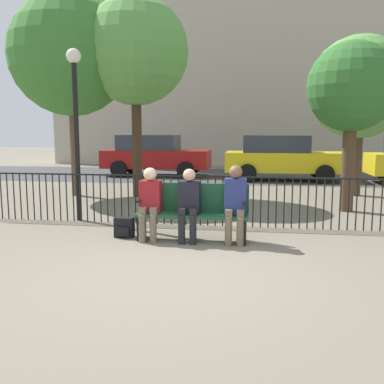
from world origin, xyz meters
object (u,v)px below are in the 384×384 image
at_px(tree_2, 352,89).
at_px(parked_car_2, 282,157).
at_px(seated_person_0, 150,200).
at_px(lamp_post, 75,107).
at_px(seated_person_1, 189,201).
at_px(tree_0, 135,52).
at_px(backpack, 124,228).
at_px(parked_car_0, 155,155).
at_px(seated_person_2, 235,200).
at_px(tree_1, 359,88).
at_px(tree_3, 70,55).
at_px(park_bench, 193,210).

bearing_deg(tree_2, parked_car_2, 100.40).
relative_size(tree_2, parked_car_2, 0.87).
distance_m(seated_person_0, lamp_post, 2.71).
height_order(seated_person_0, parked_car_2, parked_car_2).
relative_size(seated_person_0, seated_person_1, 1.01).
bearing_deg(tree_0, backpack, -76.89).
relative_size(lamp_post, parked_car_0, 0.79).
xyz_separation_m(seated_person_2, tree_1, (2.99, 5.66, 2.22)).
xyz_separation_m(tree_1, lamp_post, (-6.15, -4.35, -0.69)).
bearing_deg(tree_3, backpack, -57.33).
distance_m(seated_person_1, tree_3, 6.69).
xyz_separation_m(seated_person_1, backpack, (-1.12, 0.12, -0.49)).
relative_size(backpack, parked_car_0, 0.08).
distance_m(park_bench, lamp_post, 3.24).
xyz_separation_m(park_bench, tree_0, (-2.20, 4.45, 3.32)).
bearing_deg(seated_person_2, parked_car_0, 110.49).
xyz_separation_m(parked_car_0, parked_car_2, (4.95, -0.87, 0.00)).
distance_m(lamp_post, parked_car_2, 9.08).
bearing_deg(tree_2, backpack, -143.78).
height_order(park_bench, tree_3, tree_3).
bearing_deg(tree_3, seated_person_0, -53.78).
bearing_deg(tree_2, seated_person_0, -139.32).
xyz_separation_m(seated_person_0, parked_car_0, (-2.38, 10.03, 0.18)).
height_order(seated_person_1, tree_1, tree_1).
bearing_deg(seated_person_2, tree_1, 62.16).
distance_m(seated_person_1, tree_1, 7.14).
relative_size(tree_0, parked_car_2, 1.25).
height_order(seated_person_2, tree_2, tree_2).
bearing_deg(parked_car_0, lamp_post, -86.17).
xyz_separation_m(seated_person_2, lamp_post, (-3.16, 1.31, 1.53)).
relative_size(park_bench, seated_person_0, 1.52).
bearing_deg(parked_car_2, seated_person_1, -101.90).
bearing_deg(backpack, tree_2, 36.22).
distance_m(backpack, parked_car_0, 10.12).
height_order(tree_0, parked_car_2, tree_0).
bearing_deg(seated_person_1, parked_car_0, 106.73).
height_order(park_bench, seated_person_2, seated_person_2).
height_order(tree_2, parked_car_0, tree_2).
relative_size(parked_car_0, parked_car_2, 1.00).
xyz_separation_m(seated_person_2, tree_3, (-4.64, 4.46, 3.06)).
height_order(tree_0, lamp_post, tree_0).
distance_m(seated_person_2, tree_1, 6.77).
bearing_deg(tree_2, park_bench, -134.68).
bearing_deg(seated_person_2, tree_3, 136.15).
distance_m(park_bench, parked_car_2, 9.23).
bearing_deg(park_bench, seated_person_2, -10.42).
bearing_deg(seated_person_0, backpack, 166.47).
height_order(backpack, parked_car_2, parked_car_2).
distance_m(seated_person_0, tree_2, 5.24).
xyz_separation_m(seated_person_1, tree_3, (-3.91, 4.46, 3.10)).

